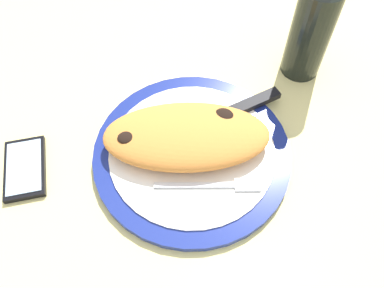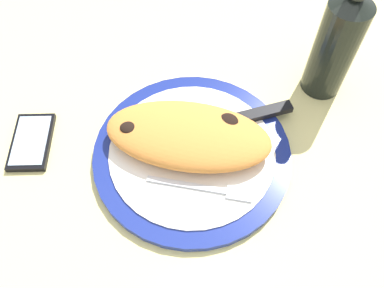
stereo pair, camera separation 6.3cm
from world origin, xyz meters
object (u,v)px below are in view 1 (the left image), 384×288
at_px(smartphone, 25,168).
at_px(plate, 192,153).
at_px(knife, 239,109).
at_px(fork, 218,185).
at_px(calzone, 187,136).
at_px(wine_bottle, 313,26).

bearing_deg(smartphone, plate, 9.61).
height_order(knife, smartphone, knife).
bearing_deg(knife, plate, -131.25).
bearing_deg(fork, smartphone, 177.18).
distance_m(calzone, smartphone, 0.27).
height_order(plate, smartphone, plate).
distance_m(smartphone, wine_bottle, 0.54).
bearing_deg(wine_bottle, fork, -118.71).
distance_m(calzone, wine_bottle, 0.29).
bearing_deg(calzone, fork, -53.99).
xyz_separation_m(fork, knife, (0.03, 0.15, 0.00)).
height_order(calzone, knife, calzone).
xyz_separation_m(plate, fork, (0.04, -0.06, 0.01)).
bearing_deg(plate, knife, 48.75).
relative_size(plate, fork, 1.96).
height_order(calzone, smartphone, calzone).
bearing_deg(knife, smartphone, -159.06).
distance_m(plate, fork, 0.08).
distance_m(plate, calzone, 0.04).
relative_size(calzone, fork, 1.69).
distance_m(knife, smartphone, 0.37).
bearing_deg(fork, wine_bottle, 61.29).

